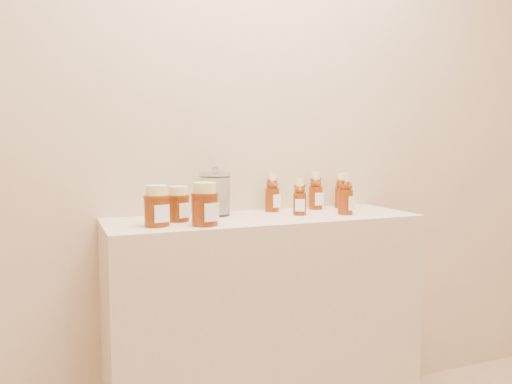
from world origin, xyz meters
name	(u,v)px	position (x,y,z in m)	size (l,w,h in m)	color
wall_back	(246,102)	(0.00, 1.75, 1.35)	(3.50, 0.02, 2.70)	tan
display_table	(264,330)	(0.00, 1.55, 0.45)	(1.20, 0.40, 0.90)	tan
bear_bottle_back_left	(272,190)	(0.09, 1.68, 0.99)	(0.06, 0.06, 0.18)	#5D1F07
bear_bottle_back_mid	(316,188)	(0.29, 1.68, 0.99)	(0.06, 0.06, 0.18)	#5D1F07
bear_bottle_back_right	(341,189)	(0.42, 1.68, 0.98)	(0.06, 0.06, 0.17)	#5D1F07
bear_bottle_front_left	(300,194)	(0.15, 1.55, 0.98)	(0.06, 0.06, 0.16)	#5D1F07
bear_bottle_front_right	(345,191)	(0.32, 1.49, 0.99)	(0.06, 0.06, 0.19)	#5D1F07
honey_jar_left	(157,206)	(-0.43, 1.48, 0.97)	(0.09, 0.09, 0.14)	#5D1F07
honey_jar_back	(178,204)	(-0.33, 1.56, 0.96)	(0.08, 0.08, 0.13)	#5D1F07
honey_jar_front	(205,204)	(-0.27, 1.44, 0.97)	(0.09, 0.09, 0.15)	#5D1F07
glass_canister	(215,192)	(-0.17, 1.65, 0.99)	(0.12, 0.12, 0.19)	white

